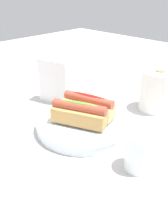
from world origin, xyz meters
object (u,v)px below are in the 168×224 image
object	(u,v)px
paper_towel_roll	(158,91)
water_glass	(140,153)
serving_bowl	(84,123)
hotdog_back	(89,106)
napkin_box	(55,81)
hotdog_front	(79,114)

from	to	relation	value
paper_towel_roll	water_glass	bearing A→B (deg)	-66.20
serving_bowl	hotdog_back	xyz separation A→B (m)	(-0.01, 0.03, 0.04)
paper_towel_roll	napkin_box	bearing A→B (deg)	-145.59
hotdog_front	hotdog_back	world-z (taller)	same
hotdog_back	water_glass	xyz separation A→B (m)	(0.22, -0.06, -0.02)
hotdog_front	water_glass	distance (m)	0.20
napkin_box	hotdog_back	bearing A→B (deg)	-27.33
serving_bowl	hotdog_front	size ratio (longest dim) A/B	1.74
water_glass	napkin_box	world-z (taller)	napkin_box
hotdog_back	water_glass	distance (m)	0.23
paper_towel_roll	napkin_box	size ratio (longest dim) A/B	0.89
hotdog_front	water_glass	bearing A→B (deg)	-2.23
serving_bowl	napkin_box	distance (m)	0.22
serving_bowl	napkin_box	xyz separation A→B (m)	(-0.20, 0.06, 0.06)
hotdog_front	paper_towel_roll	size ratio (longest dim) A/B	1.18
serving_bowl	paper_towel_roll	world-z (taller)	paper_towel_roll
water_glass	serving_bowl	bearing A→B (deg)	170.67
hotdog_back	paper_towel_roll	xyz separation A→B (m)	(0.09, 0.23, 0.00)
water_glass	paper_towel_roll	world-z (taller)	paper_towel_roll
serving_bowl	hotdog_front	bearing A→B (deg)	-73.54
water_glass	paper_towel_roll	xyz separation A→B (m)	(-0.13, 0.29, 0.03)
serving_bowl	hotdog_back	size ratio (longest dim) A/B	1.74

